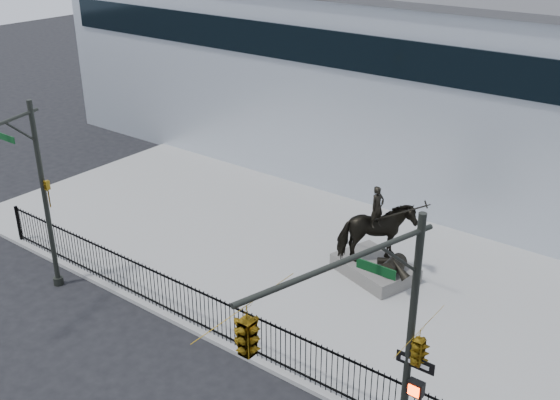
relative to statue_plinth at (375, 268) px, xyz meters
The scene contains 8 objects.
ground 7.94m from the statue_plinth, 104.82° to the right, with size 120.00×120.00×0.00m, color black.
plaza 2.16m from the statue_plinth, 161.90° to the right, with size 30.00×12.00×0.15m, color #9C9C99.
building 13.15m from the statue_plinth, 99.33° to the left, with size 44.00×14.00×9.00m, color silver.
picket_fence 6.74m from the statue_plinth, 107.54° to the right, with size 22.10×0.10×1.50m.
statue_plinth is the anchor object (origin of this frame).
equestrian_statue 1.41m from the statue_plinth, 17.97° to the right, with size 3.55×2.79×3.15m.
traffic_signal_left 12.60m from the statue_plinth, 136.65° to the right, with size 1.52×4.84×7.00m.
traffic_signal_right 11.52m from the statue_plinth, 65.34° to the right, with size 2.17×6.86×7.00m.
Camera 1 is at (12.05, -11.26, 12.85)m, focal length 42.00 mm.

